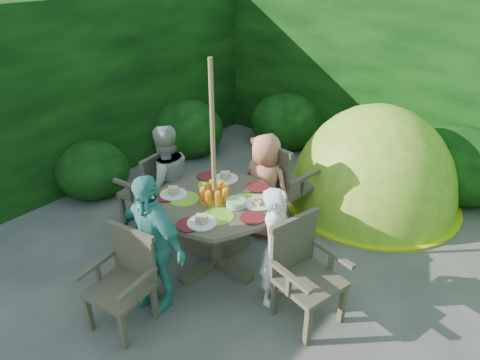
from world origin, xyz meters
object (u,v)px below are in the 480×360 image
Objects in this scene: garden_chair_back at (280,182)px; dome_tent at (368,200)px; garden_chair_right at (304,270)px; garden_chair_front at (124,279)px; parasol_pole at (214,172)px; child_right at (277,247)px; garden_chair_left at (152,188)px; child_front at (151,243)px; patio_table at (216,210)px; child_back at (265,186)px; child_left at (165,183)px.

garden_chair_back is 0.39× the size of dome_tent.
garden_chair_right is 1.08× the size of garden_chair_front.
parasol_pole is 1.81× the size of child_right.
garden_chair_right is 2.19m from garden_chair_left.
garden_chair_left reaches higher than garden_chair_front.
parasol_pole is at bearing 85.33° from child_front.
garden_chair_back reaches higher than garden_chair_front.
child_front is at bearing -93.20° from parasol_pole.
patio_table is 0.80m from child_right.
child_back is (-1.05, 0.84, 0.12)m from garden_chair_right.
parasol_pole reaches higher than patio_table.
dome_tent is (0.72, 2.28, -0.67)m from patio_table.
child_right is 2.40m from dome_tent.
parasol_pole is at bearing 75.49° from child_right.
garden_chair_left reaches higher than patio_table.
child_left is at bearing 75.49° from child_right.
garden_chair_front is 0.33× the size of dome_tent.
garden_chair_right is at bearing 107.31° from child_left.
dome_tent is at bearing -9.38° from child_right.
patio_table is at bearing 82.87° from child_back.
garden_chair_front is at bearing 129.01° from child_right.
garden_chair_left reaches higher than garden_chair_right.
child_front is (-1.14, -0.75, 0.19)m from garden_chair_right.
child_right is 0.46× the size of dome_tent.
dome_tent is at bearing -118.77° from child_back.
garden_chair_front is at bearing -94.30° from patio_table.
parasol_pole is 1.76× the size of child_back.
garden_chair_back is 0.86× the size of child_right.
child_back is (-0.75, 0.84, 0.02)m from child_right.
garden_chair_left is 1.10× the size of garden_chair_front.
garden_chair_front is 0.63× the size of child_front.
child_left is at bearing 130.33° from child_front.
parasol_pole is 2.30× the size of garden_chair_left.
child_front is (-0.10, -1.89, 0.13)m from garden_chair_back.
garden_chair_left is at bearing -75.94° from child_left.
parasol_pole is at bearing 106.84° from child_left.
patio_table is 1.18× the size of child_right.
child_right is at bearing -79.46° from dome_tent.
child_back is 0.47× the size of dome_tent.
garden_chair_back is 1.35m from child_left.
child_front reaches higher than garden_chair_front.
garden_chair_front is 0.70× the size of child_back.
child_left is 1.00× the size of child_front.
patio_table is 0.43m from parasol_pole.
garden_chair_back is at bearing 56.77° from garden_chair_right.
garden_chair_right is at bearing -2.44° from patio_table.
child_front is at bearing 94.74° from garden_chair_back.
garden_chair_back is (-1.04, 1.13, 0.06)m from garden_chair_right.
dome_tent is (-0.38, 2.33, -0.50)m from garden_chair_right.
child_right reaches higher than patio_table.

